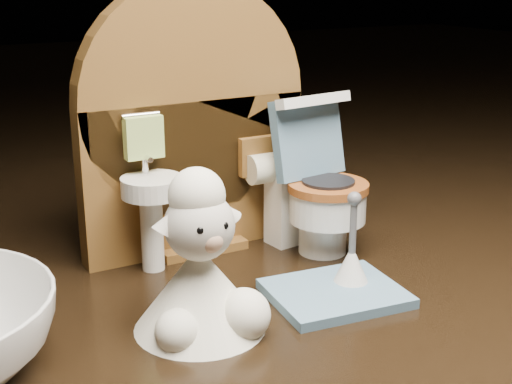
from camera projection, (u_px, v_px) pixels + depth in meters
backdrop_panel at (193, 135)px, 0.39m from camera, size 0.13×0.05×0.15m
toy_toilet at (314, 194)px, 0.40m from camera, size 0.05×0.06×0.09m
bath_mat at (335, 293)px, 0.35m from camera, size 0.07×0.06×0.00m
toilet_brush at (351, 265)px, 0.35m from camera, size 0.02×0.02×0.05m
plush_lamb at (201, 275)px, 0.31m from camera, size 0.06×0.06×0.08m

